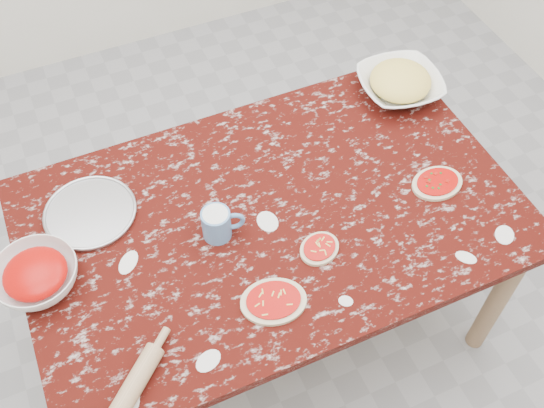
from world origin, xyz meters
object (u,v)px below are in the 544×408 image
at_px(worktable, 272,228).
at_px(flour_mug, 218,223).
at_px(sauce_bowl, 37,276).
at_px(cheese_bowl, 399,85).
at_px(rolling_pin, 130,393).
at_px(pizza_tray, 90,213).

distance_m(worktable, flour_mug, 0.23).
xyz_separation_m(sauce_bowl, cheese_bowl, (1.41, 0.29, -0.00)).
xyz_separation_m(cheese_bowl, flour_mug, (-0.85, -0.33, 0.02)).
bearing_deg(flour_mug, rolling_pin, -135.17).
bearing_deg(rolling_pin, pizza_tray, 85.62).
xyz_separation_m(sauce_bowl, rolling_pin, (0.15, -0.45, -0.01)).
height_order(worktable, sauce_bowl, sauce_bowl).
distance_m(pizza_tray, sauce_bowl, 0.28).
bearing_deg(rolling_pin, cheese_bowl, 30.26).
relative_size(sauce_bowl, rolling_pin, 0.92).
distance_m(worktable, rolling_pin, 0.72).
distance_m(pizza_tray, rolling_pin, 0.64).
bearing_deg(flour_mug, worktable, 1.59).
height_order(pizza_tray, sauce_bowl, sauce_bowl).
bearing_deg(flour_mug, cheese_bowl, 21.32).
distance_m(cheese_bowl, rolling_pin, 1.45).
relative_size(sauce_bowl, flour_mug, 1.85).
bearing_deg(sauce_bowl, flour_mug, -4.91).
height_order(cheese_bowl, rolling_pin, cheese_bowl).
relative_size(worktable, cheese_bowl, 5.25).
bearing_deg(pizza_tray, sauce_bowl, -136.12).
bearing_deg(sauce_bowl, pizza_tray, 43.88).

